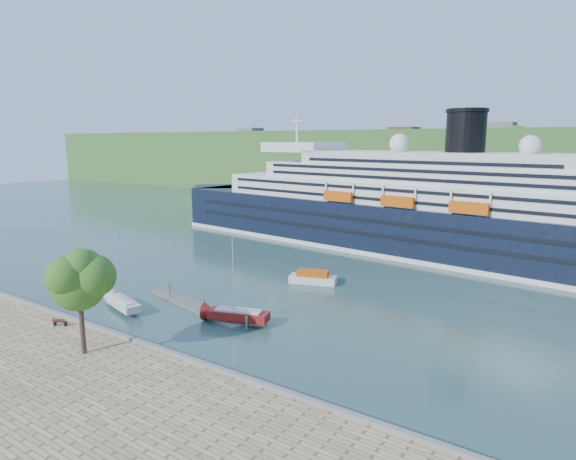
# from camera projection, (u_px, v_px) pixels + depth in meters

# --- Properties ---
(ground) EXTENTS (400.00, 400.00, 0.00)m
(ground) POSITION_uv_depth(u_px,v_px,m) (113.00, 341.00, 49.81)
(ground) COLOR #2C4F4B
(ground) RESTS_ON ground
(far_hillside) EXTENTS (400.00, 50.00, 24.00)m
(far_hillside) POSITION_uv_depth(u_px,v_px,m) (469.00, 165.00, 166.06)
(far_hillside) COLOR #326126
(far_hillside) RESTS_ON ground
(quay_coping) EXTENTS (220.00, 0.50, 0.30)m
(quay_coping) POSITION_uv_depth(u_px,v_px,m) (110.00, 331.00, 49.44)
(quay_coping) COLOR slate
(quay_coping) RESTS_ON promenade
(cruise_ship) EXTENTS (115.66, 28.73, 25.72)m
(cruise_ship) POSITION_uv_depth(u_px,v_px,m) (398.00, 182.00, 89.37)
(cruise_ship) COLOR black
(cruise_ship) RESTS_ON ground
(park_bench) EXTENTS (1.61, 1.15, 0.96)m
(park_bench) POSITION_uv_depth(u_px,v_px,m) (60.00, 321.00, 51.21)
(park_bench) COLOR #411E12
(park_bench) RESTS_ON promenade
(promenade_tree) EXTENTS (6.57, 6.57, 10.88)m
(promenade_tree) POSITION_uv_depth(u_px,v_px,m) (80.00, 297.00, 43.76)
(promenade_tree) COLOR #2A5C18
(promenade_tree) RESTS_ON promenade
(floating_pontoon) EXTENTS (18.85, 6.60, 0.42)m
(floating_pontoon) POSITION_uv_depth(u_px,v_px,m) (195.00, 306.00, 59.86)
(floating_pontoon) COLOR slate
(floating_pontoon) RESTS_ON ground
(sailboat_white_near) EXTENTS (7.39, 3.80, 9.20)m
(sailboat_white_near) POSITION_uv_depth(u_px,v_px,m) (121.00, 274.00, 57.82)
(sailboat_white_near) COLOR silver
(sailboat_white_near) RESTS_ON ground
(sailboat_red) EXTENTS (8.00, 4.32, 9.97)m
(sailboat_red) POSITION_uv_depth(u_px,v_px,m) (238.00, 281.00, 53.63)
(sailboat_red) COLOR maroon
(sailboat_red) RESTS_ON ground
(tender_launch) EXTENTS (7.23, 4.37, 1.89)m
(tender_launch) POSITION_uv_depth(u_px,v_px,m) (313.00, 277.00, 69.92)
(tender_launch) COLOR #CA4F0B
(tender_launch) RESTS_ON ground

